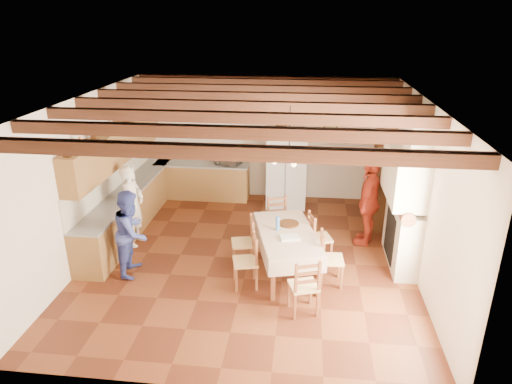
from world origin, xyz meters
TOP-DOWN VIEW (x-y plane):
  - floor at (0.00, 0.00)m, footprint 6.00×6.50m
  - ceiling at (0.00, 0.00)m, footprint 6.00×6.50m
  - wall_back at (0.00, 3.26)m, footprint 6.00×0.02m
  - wall_front at (0.00, -3.26)m, footprint 6.00×0.02m
  - wall_left at (-3.01, 0.00)m, footprint 0.02×6.50m
  - wall_right at (3.01, 0.00)m, footprint 0.02×6.50m
  - ceiling_beams at (0.00, 0.00)m, footprint 6.00×6.30m
  - lower_cabinets_left at (-2.70, 1.05)m, footprint 0.60×4.30m
  - lower_cabinets_back at (-1.55, 2.95)m, footprint 2.30×0.60m
  - countertop_left at (-2.70, 1.05)m, footprint 0.62×4.30m
  - countertop_back at (-1.55, 2.95)m, footprint 2.34×0.62m
  - backsplash_left at (-2.98, 1.05)m, footprint 0.03×4.30m
  - backsplash_back at (-1.55, 3.23)m, footprint 2.30×0.03m
  - upper_cabinets at (-2.83, 1.05)m, footprint 0.35×4.20m
  - fireplace at (2.72, 0.20)m, footprint 0.56×1.60m
  - wall_picture at (1.55, 3.23)m, footprint 0.34×0.03m
  - refrigerator at (0.55, 2.71)m, footprint 0.95×0.79m
  - hutch at (2.75, 2.00)m, footprint 0.58×1.33m
  - dining_table at (0.72, -0.39)m, footprint 1.35×2.00m
  - chandelier at (0.72, -0.39)m, footprint 0.47×0.47m
  - chair_left_near at (0.05, -0.90)m, footprint 0.49×0.50m
  - chair_left_far at (-0.08, -0.24)m, footprint 0.48×0.50m
  - chair_right_near at (1.50, -0.66)m, footprint 0.42×0.44m
  - chair_right_far at (1.31, 0.12)m, footprint 0.51×0.52m
  - chair_end_near at (1.04, -1.52)m, footprint 0.52×0.51m
  - chair_end_far at (0.52, 0.70)m, footprint 0.53×0.52m
  - person_man at (-2.35, 0.37)m, footprint 0.45×0.64m
  - person_woman_blue at (-1.98, -0.67)m, footprint 0.63×0.79m
  - person_woman_red at (2.27, 0.93)m, footprint 0.77×1.13m
  - microwave at (-0.88, 2.95)m, footprint 0.66×0.54m
  - fridge_vase at (0.41, 2.71)m, footprint 0.33×0.33m

SIDE VIEW (x-z plane):
  - floor at x=0.00m, z-range -0.02..0.00m
  - lower_cabinets_left at x=-2.70m, z-range 0.00..0.86m
  - lower_cabinets_back at x=-1.55m, z-range 0.00..0.86m
  - chair_left_near at x=0.05m, z-range 0.00..0.96m
  - chair_left_far at x=-0.08m, z-range 0.00..0.96m
  - chair_right_near at x=1.50m, z-range 0.00..0.96m
  - chair_right_far at x=1.31m, z-range 0.00..0.96m
  - chair_end_near at x=1.04m, z-range 0.00..0.96m
  - chair_end_far at x=0.52m, z-range 0.00..0.96m
  - dining_table at x=0.72m, z-range 0.32..1.11m
  - person_woman_blue at x=-1.98m, z-range 0.00..1.56m
  - person_man at x=-2.35m, z-range 0.00..1.65m
  - countertop_left at x=-2.70m, z-range 0.86..0.90m
  - countertop_back at x=-1.55m, z-range 0.86..0.90m
  - person_woman_red at x=2.27m, z-range 0.00..1.78m
  - refrigerator at x=0.55m, z-range 0.00..1.84m
  - microwave at x=-0.88m, z-range 0.90..1.22m
  - hutch at x=2.75m, z-range 0.00..2.39m
  - backsplash_left at x=-2.98m, z-range 0.90..1.50m
  - backsplash_back at x=-1.55m, z-range 0.90..1.50m
  - fireplace at x=2.72m, z-range 0.00..2.80m
  - wall_back at x=0.00m, z-range 0.00..3.00m
  - wall_front at x=0.00m, z-range 0.00..3.00m
  - wall_left at x=-3.01m, z-range 0.00..3.00m
  - wall_right at x=3.01m, z-range 0.00..3.00m
  - upper_cabinets at x=-2.83m, z-range 1.50..2.20m
  - wall_picture at x=1.55m, z-range 1.64..2.06m
  - fridge_vase at x=0.41m, z-range 1.84..2.12m
  - chandelier at x=0.72m, z-range 2.23..2.27m
  - ceiling_beams at x=0.00m, z-range 2.83..2.99m
  - ceiling at x=0.00m, z-range 3.00..3.02m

